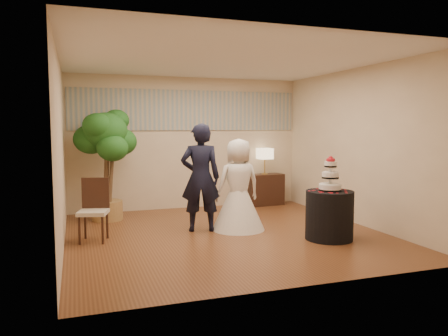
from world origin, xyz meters
name	(u,v)px	position (x,y,z in m)	size (l,w,h in m)	color
floor	(226,234)	(0.00, 0.00, 0.00)	(5.00, 5.00, 0.00)	brown
ceiling	(226,60)	(0.00, 0.00, 2.80)	(5.00, 5.00, 0.00)	white
wall_back	(188,143)	(0.00, 2.50, 1.40)	(5.00, 0.06, 2.80)	beige
wall_front	(303,160)	(0.00, -2.50, 1.40)	(5.00, 0.06, 2.80)	beige
wall_left	(61,152)	(-2.50, 0.00, 1.40)	(0.06, 5.00, 2.80)	beige
wall_right	(358,146)	(2.50, 0.00, 1.40)	(0.06, 5.00, 2.80)	beige
mural_border	(188,110)	(0.00, 2.48, 2.10)	(4.90, 0.02, 0.85)	#9C9F93
groom	(201,178)	(-0.33, 0.36, 0.90)	(0.66, 0.43, 1.81)	black
bride	(238,184)	(0.30, 0.24, 0.78)	(0.90, 0.90, 1.56)	white
cake_table	(329,215)	(1.42, -0.83, 0.38)	(0.74, 0.74, 0.76)	black
wedding_cake	(330,174)	(1.42, -0.83, 1.03)	(0.35, 0.35, 0.54)	white
console	(264,190)	(1.69, 2.24, 0.35)	(0.84, 0.37, 0.70)	black
table_lamp	(265,161)	(1.69, 2.24, 0.99)	(0.30, 0.30, 0.58)	beige
ficus_tree	(106,164)	(-1.76, 1.75, 1.06)	(1.01, 1.01, 2.13)	#1F581B
side_chair	(93,210)	(-2.07, 0.23, 0.48)	(0.44, 0.46, 0.96)	black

